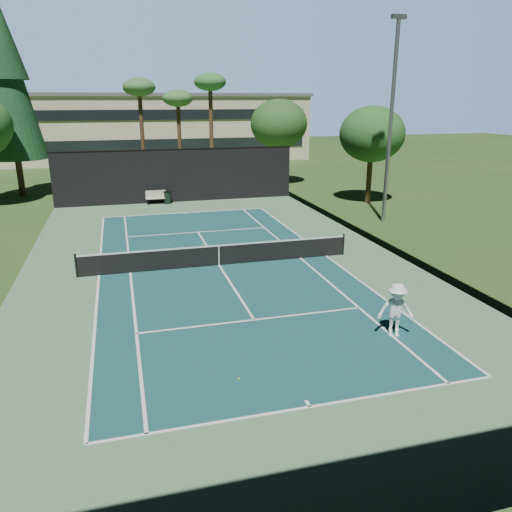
{
  "coord_description": "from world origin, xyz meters",
  "views": [
    {
      "loc": [
        -4.26,
        -22.16,
        7.55
      ],
      "look_at": [
        1.0,
        -3.0,
        1.3
      ],
      "focal_mm": 35.0,
      "sensor_mm": 36.0,
      "label": 1
    }
  ],
  "objects_px": {
    "park_bench": "(156,197)",
    "tennis_ball_b": "(184,260)",
    "tennis_ball_d": "(129,247)",
    "tennis_ball_a": "(239,379)",
    "tennis_ball_c": "(203,244)",
    "tennis_net": "(219,254)",
    "trash_bin": "(168,198)",
    "player": "(396,310)"
  },
  "relations": [
    {
      "from": "tennis_ball_a",
      "to": "trash_bin",
      "type": "distance_m",
      "value": 25.6
    },
    {
      "from": "tennis_ball_a",
      "to": "trash_bin",
      "type": "height_order",
      "value": "trash_bin"
    },
    {
      "from": "tennis_net",
      "to": "trash_bin",
      "type": "distance_m",
      "value": 15.49
    },
    {
      "from": "tennis_ball_c",
      "to": "tennis_net",
      "type": "bearing_deg",
      "value": -87.62
    },
    {
      "from": "tennis_net",
      "to": "player",
      "type": "distance_m",
      "value": 9.75
    },
    {
      "from": "tennis_ball_c",
      "to": "trash_bin",
      "type": "bearing_deg",
      "value": 93.4
    },
    {
      "from": "player",
      "to": "tennis_ball_a",
      "type": "bearing_deg",
      "value": -148.49
    },
    {
      "from": "tennis_ball_b",
      "to": "park_bench",
      "type": "xyz_separation_m",
      "value": [
        -0.22,
        14.42,
        0.51
      ]
    },
    {
      "from": "tennis_ball_b",
      "to": "park_bench",
      "type": "distance_m",
      "value": 14.43
    },
    {
      "from": "tennis_ball_a",
      "to": "trash_bin",
      "type": "xyz_separation_m",
      "value": [
        0.6,
        25.59,
        0.44
      ]
    },
    {
      "from": "player",
      "to": "trash_bin",
      "type": "relative_size",
      "value": 1.95
    },
    {
      "from": "tennis_net",
      "to": "park_bench",
      "type": "height_order",
      "value": "tennis_net"
    },
    {
      "from": "park_bench",
      "to": "tennis_ball_b",
      "type": "bearing_deg",
      "value": -89.11
    },
    {
      "from": "tennis_ball_c",
      "to": "player",
      "type": "bearing_deg",
      "value": -70.87
    },
    {
      "from": "tennis_ball_a",
      "to": "tennis_ball_c",
      "type": "relative_size",
      "value": 1.05
    },
    {
      "from": "player",
      "to": "park_bench",
      "type": "distance_m",
      "value": 25.12
    },
    {
      "from": "tennis_ball_a",
      "to": "tennis_ball_c",
      "type": "distance_m",
      "value": 13.93
    },
    {
      "from": "tennis_ball_a",
      "to": "tennis_ball_d",
      "type": "xyz_separation_m",
      "value": [
        -2.61,
        14.37,
        -0.0
      ]
    },
    {
      "from": "trash_bin",
      "to": "tennis_ball_c",
      "type": "bearing_deg",
      "value": -86.6
    },
    {
      "from": "tennis_ball_d",
      "to": "trash_bin",
      "type": "relative_size",
      "value": 0.06
    },
    {
      "from": "tennis_ball_d",
      "to": "park_bench",
      "type": "relative_size",
      "value": 0.04
    },
    {
      "from": "player",
      "to": "tennis_ball_d",
      "type": "xyz_separation_m",
      "value": [
        -8.26,
        13.05,
        -0.89
      ]
    },
    {
      "from": "tennis_ball_b",
      "to": "tennis_ball_d",
      "type": "bearing_deg",
      "value": 130.16
    },
    {
      "from": "tennis_ball_d",
      "to": "park_bench",
      "type": "distance_m",
      "value": 11.62
    },
    {
      "from": "tennis_ball_a",
      "to": "tennis_ball_b",
      "type": "relative_size",
      "value": 0.98
    },
    {
      "from": "tennis_ball_c",
      "to": "tennis_ball_d",
      "type": "bearing_deg",
      "value": 172.76
    },
    {
      "from": "park_bench",
      "to": "player",
      "type": "bearing_deg",
      "value": -76.39
    },
    {
      "from": "tennis_net",
      "to": "tennis_ball_a",
      "type": "xyz_separation_m",
      "value": [
        -1.46,
        -10.12,
        -0.52
      ]
    },
    {
      "from": "tennis_net",
      "to": "player",
      "type": "bearing_deg",
      "value": -64.49
    },
    {
      "from": "tennis_ball_c",
      "to": "tennis_ball_b",
      "type": "bearing_deg",
      "value": -117.55
    },
    {
      "from": "tennis_ball_d",
      "to": "tennis_ball_a",
      "type": "bearing_deg",
      "value": -79.71
    },
    {
      "from": "tennis_net",
      "to": "trash_bin",
      "type": "height_order",
      "value": "tennis_net"
    },
    {
      "from": "tennis_ball_d",
      "to": "tennis_net",
      "type": "bearing_deg",
      "value": -46.28
    },
    {
      "from": "tennis_ball_b",
      "to": "trash_bin",
      "type": "relative_size",
      "value": 0.07
    },
    {
      "from": "tennis_ball_c",
      "to": "park_bench",
      "type": "relative_size",
      "value": 0.04
    },
    {
      "from": "tennis_ball_a",
      "to": "park_bench",
      "type": "distance_m",
      "value": 25.74
    },
    {
      "from": "player",
      "to": "tennis_ball_b",
      "type": "relative_size",
      "value": 26.55
    },
    {
      "from": "player",
      "to": "tennis_ball_d",
      "type": "relative_size",
      "value": 30.16
    },
    {
      "from": "park_bench",
      "to": "tennis_net",
      "type": "bearing_deg",
      "value": -83.74
    },
    {
      "from": "tennis_ball_b",
      "to": "trash_bin",
      "type": "bearing_deg",
      "value": 87.44
    },
    {
      "from": "tennis_ball_d",
      "to": "park_bench",
      "type": "xyz_separation_m",
      "value": [
        2.35,
        11.37,
        0.52
      ]
    },
    {
      "from": "player",
      "to": "tennis_ball_b",
      "type": "height_order",
      "value": "player"
    }
  ]
}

